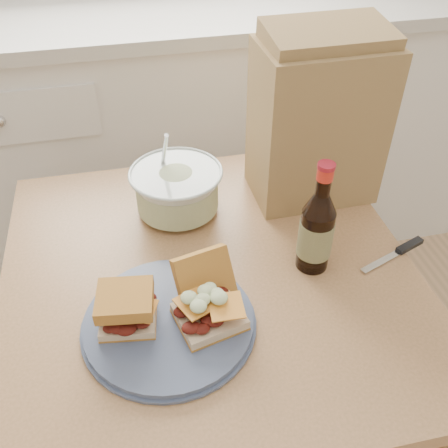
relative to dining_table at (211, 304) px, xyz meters
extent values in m
cube|color=white|center=(0.03, 0.97, -0.15)|extent=(2.40, 0.60, 0.90)
cube|color=silver|center=(0.03, 0.97, 0.32)|extent=(2.50, 0.64, 0.04)
cube|color=tan|center=(0.00, 0.00, 0.08)|extent=(0.85, 0.85, 0.04)
cube|color=tan|center=(-0.37, 0.38, -0.27)|extent=(0.06, 0.06, 0.66)
cube|color=tan|center=(0.38, 0.37, -0.27)|extent=(0.06, 0.06, 0.66)
cylinder|color=#495676|center=(-0.10, -0.12, 0.11)|extent=(0.31, 0.31, 0.02)
cube|color=beige|center=(-0.17, -0.11, 0.13)|extent=(0.11, 0.10, 0.02)
cube|color=orange|center=(-0.17, -0.11, 0.16)|extent=(0.06, 0.06, 0.00)
cube|color=#BC7B31|center=(-0.17, -0.11, 0.18)|extent=(0.11, 0.10, 0.03)
cube|color=beige|center=(-0.03, -0.14, 0.13)|extent=(0.13, 0.12, 0.02)
cube|color=orange|center=(-0.03, -0.14, 0.17)|extent=(0.08, 0.08, 0.00)
cube|color=#BC7B31|center=(-0.03, -0.08, 0.17)|extent=(0.12, 0.10, 0.10)
cone|color=silver|center=(-0.03, 0.21, 0.16)|extent=(0.20, 0.20, 0.11)
cylinder|color=beige|center=(-0.03, 0.21, 0.15)|extent=(0.19, 0.19, 0.07)
torus|color=silver|center=(-0.03, 0.21, 0.21)|extent=(0.21, 0.21, 0.01)
cylinder|color=silver|center=(-0.05, 0.24, 0.24)|extent=(0.02, 0.09, 0.14)
cylinder|color=black|center=(0.21, -0.03, 0.17)|extent=(0.07, 0.07, 0.14)
cone|color=black|center=(0.21, -0.03, 0.26)|extent=(0.07, 0.07, 0.04)
cylinder|color=black|center=(0.21, -0.03, 0.31)|extent=(0.03, 0.03, 0.06)
cylinder|color=red|center=(0.21, -0.03, 0.33)|extent=(0.03, 0.03, 0.02)
cylinder|color=#B02034|center=(0.21, -0.03, 0.35)|extent=(0.03, 0.03, 0.01)
cylinder|color=#333D1E|center=(0.21, -0.03, 0.18)|extent=(0.07, 0.07, 0.08)
cube|color=silver|center=(0.36, -0.06, 0.11)|extent=(0.12, 0.06, 0.00)
cube|color=black|center=(0.43, -0.03, 0.11)|extent=(0.07, 0.04, 0.01)
cube|color=#A27F4E|center=(0.30, 0.22, 0.28)|extent=(0.28, 0.19, 0.36)
camera|label=1|loc=(-0.13, -0.71, 0.83)|focal=40.00mm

